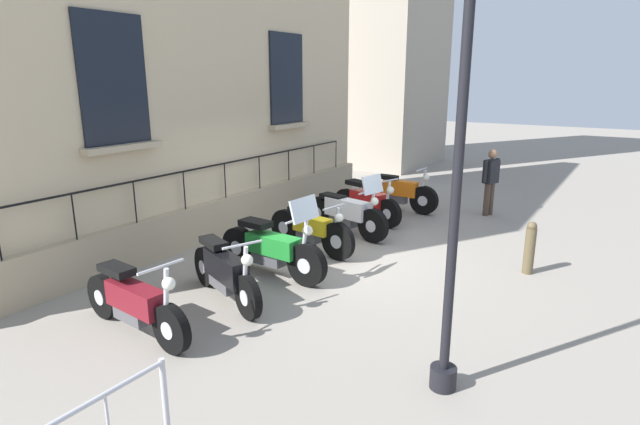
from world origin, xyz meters
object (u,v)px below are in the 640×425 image
(motorcycle_maroon, at_px, (135,304))
(bollard, at_px, (530,248))
(motorcycle_green, at_px, (272,249))
(motorcycle_orange, at_px, (399,193))
(motorcycle_white, at_px, (346,213))
(lamppost, at_px, (469,10))
(motorcycle_black, at_px, (225,273))
(pedestrian_walking, at_px, (490,179))
(motorcycle_yellow, at_px, (311,230))
(motorcycle_red, at_px, (367,203))

(motorcycle_maroon, distance_m, bollard, 6.17)
(motorcycle_maroon, distance_m, motorcycle_green, 2.52)
(motorcycle_green, xyz_separation_m, motorcycle_orange, (-0.02, 5.04, -0.02))
(motorcycle_green, height_order, bollard, motorcycle_green)
(motorcycle_orange, distance_m, bollard, 4.43)
(motorcycle_white, xyz_separation_m, bollard, (3.64, -0.22, -0.00))
(bollard, bearing_deg, lamppost, -91.08)
(motorcycle_black, bearing_deg, motorcycle_maroon, -101.40)
(motorcycle_black, height_order, pedestrian_walking, pedestrian_walking)
(motorcycle_black, distance_m, motorcycle_white, 3.76)
(pedestrian_walking, bearing_deg, motorcycle_black, -105.41)
(motorcycle_yellow, height_order, lamppost, lamppost)
(bollard, bearing_deg, motorcycle_yellow, -163.57)
(motorcycle_black, bearing_deg, bollard, 45.42)
(motorcycle_black, xyz_separation_m, motorcycle_orange, (-0.06, 6.20, -0.01))
(bollard, height_order, pedestrian_walking, pedestrian_walking)
(motorcycle_black, relative_size, motorcycle_green, 0.89)
(motorcycle_green, height_order, motorcycle_red, motorcycle_green)
(motorcycle_white, relative_size, motorcycle_red, 1.10)
(motorcycle_red, relative_size, motorcycle_orange, 0.96)
(motorcycle_black, height_order, lamppost, lamppost)
(motorcycle_green, height_order, motorcycle_yellow, motorcycle_green)
(motorcycle_green, height_order, lamppost, lamppost)
(motorcycle_white, xyz_separation_m, pedestrian_walking, (2.07, 3.18, 0.42))
(motorcycle_orange, distance_m, lamppost, 8.13)
(motorcycle_white, distance_m, lamppost, 6.37)
(motorcycle_black, height_order, motorcycle_white, motorcycle_white)
(motorcycle_black, relative_size, bollard, 2.16)
(motorcycle_orange, xyz_separation_m, bollard, (3.55, -2.66, 0.02))
(motorcycle_black, xyz_separation_m, lamppost, (3.41, -0.37, 3.31))
(bollard, xyz_separation_m, pedestrian_walking, (-1.57, 3.40, 0.42))
(bollard, bearing_deg, motorcycle_red, 160.31)
(motorcycle_yellow, height_order, pedestrian_walking, pedestrian_walking)
(motorcycle_white, distance_m, bollard, 3.65)
(motorcycle_black, bearing_deg, motorcycle_orange, 90.55)
(motorcycle_black, distance_m, motorcycle_orange, 6.20)
(lamppost, bearing_deg, motorcycle_green, 156.27)
(motorcycle_maroon, height_order, motorcycle_orange, motorcycle_orange)
(motorcycle_green, xyz_separation_m, motorcycle_white, (-0.11, 2.61, 0.01))
(bollard, bearing_deg, motorcycle_white, 176.49)
(bollard, bearing_deg, pedestrian_walking, 114.82)
(motorcycle_black, xyz_separation_m, motorcycle_yellow, (-0.15, 2.46, -0.01))
(motorcycle_orange, relative_size, pedestrian_walking, 1.30)
(motorcycle_white, bearing_deg, motorcycle_green, -87.50)
(motorcycle_black, height_order, bollard, motorcycle_black)
(motorcycle_maroon, height_order, motorcycle_black, motorcycle_maroon)
(motorcycle_white, bearing_deg, motorcycle_black, -87.68)
(motorcycle_red, bearing_deg, motorcycle_yellow, -87.69)
(motorcycle_yellow, height_order, bollard, motorcycle_yellow)
(motorcycle_yellow, bearing_deg, lamppost, -38.42)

